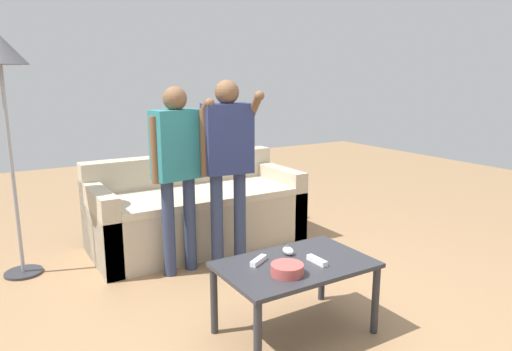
% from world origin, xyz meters
% --- Properties ---
extents(ground_plane, '(12.00, 12.00, 0.00)m').
position_xyz_m(ground_plane, '(0.00, 0.00, 0.00)').
color(ground_plane, '#93704C').
extents(couch, '(1.87, 0.84, 0.79)m').
position_xyz_m(couch, '(0.16, 1.48, 0.30)').
color(couch, '#B7A88E').
rests_on(couch, ground).
extents(coffee_table, '(0.89, 0.56, 0.45)m').
position_xyz_m(coffee_table, '(0.02, -0.24, 0.39)').
color(coffee_table, '#2D2D33').
rests_on(coffee_table, ground).
extents(snack_bowl, '(0.18, 0.18, 0.06)m').
position_xyz_m(snack_bowl, '(-0.11, -0.35, 0.48)').
color(snack_bowl, '#B24C47').
rests_on(snack_bowl, coffee_table).
extents(game_remote_nunchuk, '(0.06, 0.09, 0.05)m').
position_xyz_m(game_remote_nunchuk, '(0.06, -0.11, 0.47)').
color(game_remote_nunchuk, white).
rests_on(game_remote_nunchuk, coffee_table).
extents(floor_lamp, '(0.39, 0.39, 1.81)m').
position_xyz_m(floor_lamp, '(-1.29, 1.55, 1.60)').
color(floor_lamp, '#2D2D33').
rests_on(floor_lamp, ground).
extents(player_center, '(0.43, 0.36, 1.49)m').
position_xyz_m(player_center, '(0.15, 0.84, 0.94)').
color(player_center, '#2D3856').
rests_on(player_center, ground).
extents(player_left, '(0.45, 0.31, 1.44)m').
position_xyz_m(player_left, '(-0.22, 0.95, 0.91)').
color(player_left, '#2D3856').
rests_on(player_left, ground).
extents(game_remote_wand_near, '(0.04, 0.15, 0.03)m').
position_xyz_m(game_remote_wand_near, '(0.13, -0.30, 0.46)').
color(game_remote_wand_near, white).
rests_on(game_remote_wand_near, coffee_table).
extents(game_remote_wand_far, '(0.14, 0.11, 0.03)m').
position_xyz_m(game_remote_wand_far, '(-0.16, -0.13, 0.46)').
color(game_remote_wand_far, white).
rests_on(game_remote_wand_far, coffee_table).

